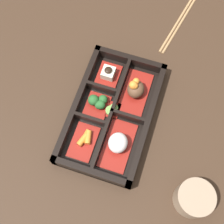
# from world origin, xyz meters

# --- Properties ---
(ground_plane) EXTENTS (3.00, 3.00, 0.00)m
(ground_plane) POSITION_xyz_m (0.00, 0.00, 0.00)
(ground_plane) COLOR #382619
(bento_base) EXTENTS (0.33, 0.20, 0.01)m
(bento_base) POSITION_xyz_m (0.00, 0.00, 0.01)
(bento_base) COLOR black
(bento_base) RESTS_ON ground_plane
(bento_rim) EXTENTS (0.33, 0.20, 0.04)m
(bento_rim) POSITION_xyz_m (-0.00, -0.00, 0.02)
(bento_rim) COLOR black
(bento_rim) RESTS_ON ground_plane
(bowl_stew) EXTENTS (0.13, 0.07, 0.06)m
(bowl_stew) POSITION_xyz_m (-0.07, 0.04, 0.03)
(bowl_stew) COLOR maroon
(bowl_stew) RESTS_ON bento_base
(bowl_rice) EXTENTS (0.13, 0.07, 0.05)m
(bowl_rice) POSITION_xyz_m (0.07, 0.04, 0.03)
(bowl_rice) COLOR maroon
(bowl_rice) RESTS_ON bento_base
(bowl_tofu) EXTENTS (0.07, 0.06, 0.04)m
(bowl_tofu) POSITION_xyz_m (-0.10, -0.04, 0.02)
(bowl_tofu) COLOR maroon
(bowl_tofu) RESTS_ON bento_base
(bowl_greens) EXTENTS (0.07, 0.06, 0.03)m
(bowl_greens) POSITION_xyz_m (-0.01, -0.04, 0.02)
(bowl_greens) COLOR maroon
(bowl_greens) RESTS_ON bento_base
(bowl_carrots) EXTENTS (0.09, 0.06, 0.02)m
(bowl_carrots) POSITION_xyz_m (0.09, -0.04, 0.02)
(bowl_carrots) COLOR maroon
(bowl_carrots) RESTS_ON bento_base
(bowl_pickles) EXTENTS (0.04, 0.03, 0.01)m
(bowl_pickles) POSITION_xyz_m (-0.01, -0.00, 0.02)
(bowl_pickles) COLOR maroon
(bowl_pickles) RESTS_ON bento_base
(tea_cup) EXTENTS (0.08, 0.08, 0.06)m
(tea_cup) POSITION_xyz_m (0.14, 0.24, 0.03)
(tea_cup) COLOR gray
(tea_cup) RESTS_ON ground_plane
(chopsticks) EXTENTS (0.23, 0.06, 0.01)m
(chopsticks) POSITION_xyz_m (-0.33, 0.09, 0.00)
(chopsticks) COLOR #A87F51
(chopsticks) RESTS_ON ground_plane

